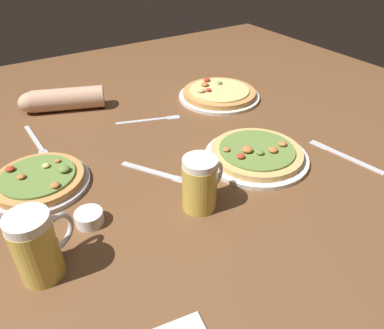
# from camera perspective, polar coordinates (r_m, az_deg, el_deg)

# --- Properties ---
(ground_plane) EXTENTS (2.40, 2.40, 0.03)m
(ground_plane) POSITION_cam_1_polar(r_m,az_deg,el_deg) (1.03, 0.00, -1.60)
(ground_plane) COLOR brown
(pizza_plate_near) EXTENTS (0.30, 0.30, 0.05)m
(pizza_plate_near) POSITION_cam_1_polar(r_m,az_deg,el_deg) (1.08, 10.06, 1.60)
(pizza_plate_near) COLOR silver
(pizza_plate_near) RESTS_ON ground_plane
(pizza_plate_far) EXTENTS (0.26, 0.26, 0.05)m
(pizza_plate_far) POSITION_cam_1_polar(r_m,az_deg,el_deg) (1.04, -22.88, -2.35)
(pizza_plate_far) COLOR #B2B2B7
(pizza_plate_far) RESTS_ON ground_plane
(pizza_plate_side) EXTENTS (0.31, 0.31, 0.05)m
(pizza_plate_side) POSITION_cam_1_polar(r_m,az_deg,el_deg) (1.44, 4.25, 11.00)
(pizza_plate_side) COLOR silver
(pizza_plate_side) RESTS_ON ground_plane
(beer_mug_dark) EXTENTS (0.13, 0.10, 0.15)m
(beer_mug_dark) POSITION_cam_1_polar(r_m,az_deg,el_deg) (0.77, -23.12, -11.64)
(beer_mug_dark) COLOR gold
(beer_mug_dark) RESTS_ON ground_plane
(beer_mug_amber) EXTENTS (0.13, 0.08, 0.14)m
(beer_mug_amber) POSITION_cam_1_polar(r_m,az_deg,el_deg) (0.86, 1.37, -2.96)
(beer_mug_amber) COLOR gold
(beer_mug_amber) RESTS_ON ground_plane
(ramekin_sauce) EXTENTS (0.07, 0.07, 0.03)m
(ramekin_sauce) POSITION_cam_1_polar(r_m,az_deg,el_deg) (0.88, -15.82, -8.03)
(ramekin_sauce) COLOR white
(ramekin_sauce) RESTS_ON ground_plane
(fork_left) EXTENTS (0.22, 0.09, 0.01)m
(fork_left) POSITION_cam_1_polar(r_m,az_deg,el_deg) (1.28, -6.63, 7.02)
(fork_left) COLOR silver
(fork_left) RESTS_ON ground_plane
(knife_right) EXTENTS (0.06, 0.24, 0.01)m
(knife_right) POSITION_cam_1_polar(r_m,az_deg,el_deg) (1.17, 22.87, 1.27)
(knife_right) COLOR silver
(knife_right) RESTS_ON ground_plane
(fork_spare) EXTENTS (0.03, 0.23, 0.01)m
(fork_spare) POSITION_cam_1_polar(r_m,az_deg,el_deg) (1.25, -23.26, 3.38)
(fork_spare) COLOR silver
(fork_spare) RESTS_ON ground_plane
(knife_spare) EXTENTS (0.14, 0.20, 0.01)m
(knife_spare) POSITION_cam_1_polar(r_m,az_deg,el_deg) (1.01, -5.39, -1.30)
(knife_spare) COLOR silver
(knife_spare) RESTS_ON ground_plane
(diner_arm) EXTENTS (0.30, 0.17, 0.08)m
(diner_arm) POSITION_cam_1_polar(r_m,az_deg,el_deg) (1.42, -20.11, 9.52)
(diner_arm) COLOR tan
(diner_arm) RESTS_ON ground_plane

